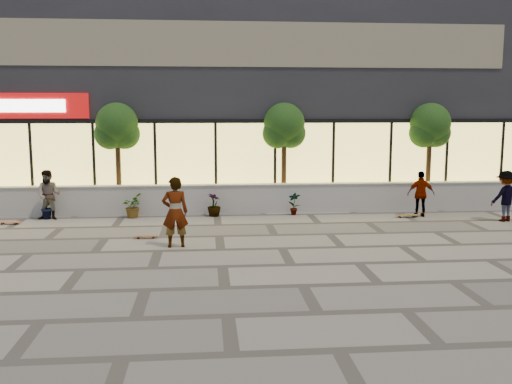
{
  "coord_description": "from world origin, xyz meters",
  "views": [
    {
      "loc": [
        -0.36,
        -13.04,
        3.65
      ],
      "look_at": [
        1.07,
        3.2,
        1.3
      ],
      "focal_mm": 40.0,
      "sensor_mm": 36.0,
      "label": 1
    }
  ],
  "objects": [
    {
      "name": "planter_wall",
      "position": [
        0.0,
        7.0,
        0.52
      ],
      "size": [
        22.0,
        0.42,
        1.04
      ],
      "color": "beige",
      "rests_on": "ground"
    },
    {
      "name": "skater_right_near",
      "position": [
        7.0,
        5.77,
        0.79
      ],
      "size": [
        0.97,
        0.51,
        1.58
      ],
      "primitive_type": "imported",
      "rotation": [
        0.0,
        0.0,
        3.0
      ],
      "color": "white",
      "rests_on": "ground"
    },
    {
      "name": "shrub_b",
      "position": [
        -5.7,
        6.45,
        0.41
      ],
      "size": [
        0.57,
        0.57,
        0.81
      ],
      "primitive_type": "imported",
      "rotation": [
        0.0,
        0.0,
        0.82
      ],
      "color": "#1B3A12",
      "rests_on": "ground"
    },
    {
      "name": "skateboard_left",
      "position": [
        -6.7,
        5.6,
        0.07
      ],
      "size": [
        0.75,
        0.31,
        0.09
      ],
      "rotation": [
        0.0,
        0.0,
        -0.17
      ],
      "color": "orange",
      "rests_on": "ground"
    },
    {
      "name": "tree_mideast",
      "position": [
        2.5,
        7.7,
        2.99
      ],
      "size": [
        1.6,
        1.5,
        3.92
      ],
      "color": "#402417",
      "rests_on": "ground"
    },
    {
      "name": "ground",
      "position": [
        0.0,
        0.0,
        0.0
      ],
      "size": [
        80.0,
        80.0,
        0.0
      ],
      "primitive_type": "plane",
      "color": "gray",
      "rests_on": "ground"
    },
    {
      "name": "skateboard_right_near",
      "position": [
        6.47,
        5.62,
        0.08
      ],
      "size": [
        0.78,
        0.2,
        0.09
      ],
      "rotation": [
        0.0,
        0.0,
        -0.01
      ],
      "color": "brown",
      "rests_on": "ground"
    },
    {
      "name": "skater_center",
      "position": [
        -1.2,
        2.05,
        0.95
      ],
      "size": [
        0.74,
        0.52,
        1.9
      ],
      "primitive_type": "imported",
      "rotation": [
        0.0,
        0.0,
        3.24
      ],
      "color": "white",
      "rests_on": "ground"
    },
    {
      "name": "retail_building",
      "position": [
        -0.0,
        12.49,
        4.25
      ],
      "size": [
        24.0,
        9.17,
        8.5
      ],
      "color": "#26252B",
      "rests_on": "ground"
    },
    {
      "name": "skater_right_far",
      "position": [
        9.47,
        4.73,
        0.84
      ],
      "size": [
        1.21,
        0.89,
        1.68
      ],
      "primitive_type": "imported",
      "rotation": [
        0.0,
        0.0,
        3.41
      ],
      "color": "maroon",
      "rests_on": "ground"
    },
    {
      "name": "tree_east",
      "position": [
        8.0,
        7.7,
        2.99
      ],
      "size": [
        1.6,
        1.5,
        3.92
      ],
      "color": "#402417",
      "rests_on": "ground"
    },
    {
      "name": "shrub_e",
      "position": [
        2.7,
        6.45,
        0.41
      ],
      "size": [
        0.46,
        0.35,
        0.81
      ],
      "primitive_type": "imported",
      "rotation": [
        0.0,
        0.0,
        3.28
      ],
      "color": "#1B3A12",
      "rests_on": "ground"
    },
    {
      "name": "shrub_d",
      "position": [
        -0.1,
        6.45,
        0.41
      ],
      "size": [
        0.64,
        0.64,
        0.81
      ],
      "primitive_type": "imported",
      "rotation": [
        0.0,
        0.0,
        2.46
      ],
      "color": "#1B3A12",
      "rests_on": "ground"
    },
    {
      "name": "tree_midwest",
      "position": [
        -3.5,
        7.7,
        2.99
      ],
      "size": [
        1.6,
        1.5,
        3.92
      ],
      "color": "#402417",
      "rests_on": "ground"
    },
    {
      "name": "shrub_c",
      "position": [
        -2.9,
        6.45,
        0.41
      ],
      "size": [
        0.68,
        0.77,
        0.81
      ],
      "primitive_type": "imported",
      "rotation": [
        0.0,
        0.0,
        1.64
      ],
      "color": "#1B3A12",
      "rests_on": "ground"
    },
    {
      "name": "skater_left",
      "position": [
        -5.61,
        6.3,
        0.84
      ],
      "size": [
        0.84,
        0.66,
        1.68
      ],
      "primitive_type": "imported",
      "rotation": [
        0.0,
        0.0,
        -0.04
      ],
      "color": "tan",
      "rests_on": "ground"
    },
    {
      "name": "skateboard_center",
      "position": [
        -2.11,
        3.15,
        0.07
      ],
      "size": [
        0.7,
        0.19,
        0.08
      ],
      "rotation": [
        0.0,
        0.0,
        0.02
      ],
      "color": "brown",
      "rests_on": "ground"
    }
  ]
}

